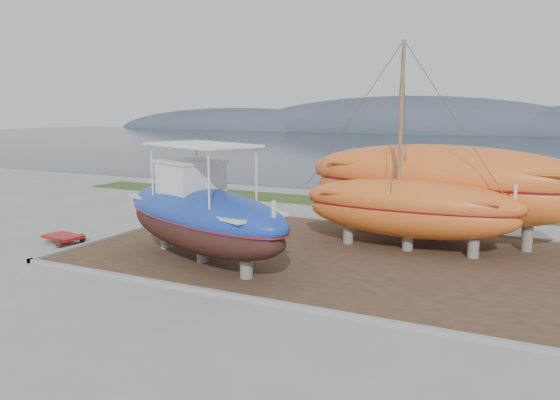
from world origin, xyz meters
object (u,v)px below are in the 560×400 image
at_px(white_dinghy, 211,213).
at_px(orange_bare_hull, 440,194).
at_px(orange_sailboat, 411,148).
at_px(red_trailer, 63,239).
at_px(blue_caique, 201,204).

bearing_deg(white_dinghy, orange_bare_hull, -7.10).
distance_m(orange_sailboat, red_trailer, 15.19).
bearing_deg(orange_sailboat, orange_bare_hull, 71.87).
height_order(blue_caique, orange_sailboat, orange_sailboat).
xyz_separation_m(blue_caique, white_dinghy, (-3.33, 5.63, -1.63)).
relative_size(orange_sailboat, red_trailer, 3.51).
distance_m(blue_caique, orange_sailboat, 8.50).
distance_m(white_dinghy, orange_sailboat, 10.49).
relative_size(orange_bare_hull, red_trailer, 4.92).
bearing_deg(red_trailer, orange_bare_hull, 35.63).
relative_size(white_dinghy, red_trailer, 1.57).
bearing_deg(orange_bare_hull, blue_caique, -128.01).
height_order(white_dinghy, red_trailer, white_dinghy).
xyz_separation_m(white_dinghy, red_trailer, (-3.84, -5.70, -0.48)).
xyz_separation_m(orange_sailboat, red_trailer, (-13.70, -5.17, -4.04)).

